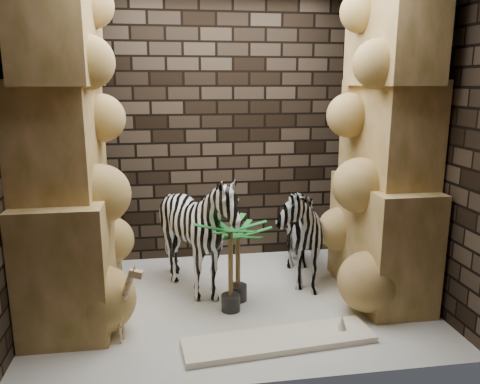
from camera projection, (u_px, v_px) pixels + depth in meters
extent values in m
plane|color=beige|center=(233.00, 302.00, 4.45)|extent=(3.50, 3.50, 0.00)
plane|color=black|center=(217.00, 128.00, 5.32)|extent=(3.50, 0.00, 3.50)
plane|color=black|center=(261.00, 167.00, 2.91)|extent=(3.50, 0.00, 3.50)
plane|color=black|center=(19.00, 146.00, 3.85)|extent=(0.00, 3.00, 3.00)
plane|color=black|center=(421.00, 138.00, 4.38)|extent=(0.00, 3.00, 3.00)
imported|color=white|center=(293.00, 221.00, 4.84)|extent=(0.63, 1.09, 1.26)
imported|color=white|center=(199.00, 240.00, 4.48)|extent=(1.31, 1.47, 1.11)
cube|color=white|center=(279.00, 340.00, 3.74)|extent=(1.55, 0.51, 0.05)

